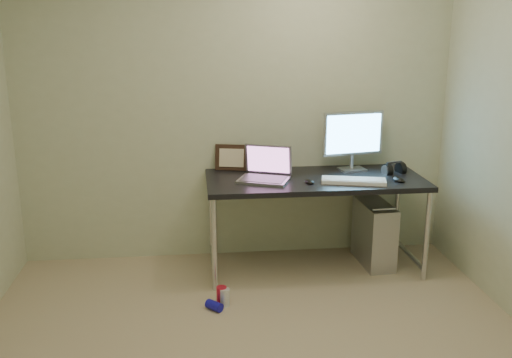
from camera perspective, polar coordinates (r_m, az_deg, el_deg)
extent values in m
cube|color=beige|center=(4.62, -2.03, 7.12)|extent=(3.50, 0.02, 2.50)
cube|color=black|center=(4.45, 5.91, -0.12)|extent=(1.68, 0.74, 0.04)
cylinder|color=silver|center=(4.17, -4.17, -6.61)|extent=(0.04, 0.04, 0.71)
cylinder|color=silver|center=(4.78, -4.48, -3.68)|extent=(0.04, 0.04, 0.71)
cylinder|color=silver|center=(4.51, 16.71, -5.52)|extent=(0.04, 0.04, 0.71)
cylinder|color=silver|center=(5.08, 13.90, -2.94)|extent=(0.04, 0.04, 0.71)
cylinder|color=silver|center=(4.58, -4.27, -8.27)|extent=(0.04, 0.66, 0.04)
cylinder|color=silver|center=(4.89, 14.99, -7.20)|extent=(0.04, 0.66, 0.04)
cube|color=#AAAAAF|center=(4.76, 11.72, -5.34)|extent=(0.24, 0.50, 0.51)
cylinder|color=#B2B3BA|center=(4.49, 12.70, -2.95)|extent=(0.18, 0.04, 0.02)
cylinder|color=#B2B3BA|center=(4.86, 11.17, -1.45)|extent=(0.18, 0.04, 0.02)
cylinder|color=black|center=(4.96, 10.26, -2.66)|extent=(0.01, 0.16, 0.69)
cylinder|color=black|center=(4.97, 11.31, -2.91)|extent=(0.02, 0.11, 0.71)
cylinder|color=red|center=(4.08, -3.46, -11.56)|extent=(0.09, 0.09, 0.13)
cylinder|color=silver|center=(4.07, -3.15, -11.72)|extent=(0.07, 0.07, 0.13)
cylinder|color=#1612AF|center=(4.03, -4.20, -12.52)|extent=(0.13, 0.13, 0.06)
cube|color=#B2B3BA|center=(4.32, 0.77, -0.10)|extent=(0.44, 0.38, 0.02)
cube|color=slate|center=(4.32, 0.77, 0.04)|extent=(0.38, 0.32, 0.00)
cube|color=#95959C|center=(4.43, 1.25, 1.97)|extent=(0.36, 0.18, 0.24)
cube|color=#794571|center=(4.42, 1.26, 1.94)|extent=(0.32, 0.16, 0.20)
cube|color=#B2B3BA|center=(4.72, 9.57, 0.97)|extent=(0.23, 0.18, 0.01)
cylinder|color=#B2B3BA|center=(4.72, 9.55, 1.77)|extent=(0.03, 0.03, 0.11)
cube|color=#B2B3BA|center=(4.66, 9.70, 4.52)|extent=(0.51, 0.13, 0.35)
cube|color=#5EB5F1|center=(4.64, 9.77, 4.48)|extent=(0.46, 0.09, 0.31)
cube|color=white|center=(4.35, 9.74, -0.17)|extent=(0.50, 0.27, 0.03)
ellipsoid|color=black|center=(4.46, 14.07, 0.04)|extent=(0.10, 0.14, 0.04)
ellipsoid|color=black|center=(4.29, 5.38, -0.19)|extent=(0.08, 0.11, 0.03)
cylinder|color=black|center=(4.66, 12.88, 0.90)|extent=(0.07, 0.12, 0.11)
cylinder|color=black|center=(4.70, 14.37, 0.94)|extent=(0.07, 0.12, 0.11)
cube|color=black|center=(4.67, 13.67, 1.61)|extent=(0.14, 0.06, 0.01)
cube|color=black|center=(4.63, -2.48, 2.17)|extent=(0.27, 0.13, 0.21)
cylinder|color=silver|center=(4.59, 0.08, 1.22)|extent=(0.01, 0.01, 0.08)
cylinder|color=white|center=(4.58, 0.08, 1.83)|extent=(0.04, 0.03, 0.04)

